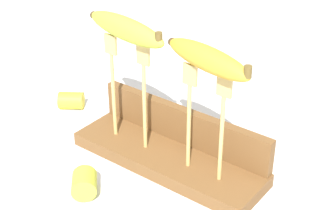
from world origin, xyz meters
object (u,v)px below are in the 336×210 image
fork_stand_left (128,83)px  banana_chunk_near (84,183)px  fork_stand_right (205,114)px  banana_raised_right (208,59)px  banana_chunk_far (71,100)px  banana_raised_left (126,29)px

fork_stand_left → banana_chunk_near: bearing=-82.1°
fork_stand_right → banana_raised_right: bearing=166.2°
fork_stand_left → fork_stand_right: bearing=0.0°
fork_stand_right → banana_chunk_far: 0.40m
fork_stand_right → banana_chunk_far: bearing=172.8°
fork_stand_left → banana_raised_left: (-0.00, 0.00, 0.10)m
banana_raised_right → banana_chunk_near: 0.30m
banana_raised_right → banana_chunk_far: (-0.38, 0.05, -0.22)m
banana_raised_left → banana_chunk_far: size_ratio=3.01×
fork_stand_left → banana_chunk_far: bearing=167.4°
fork_stand_left → fork_stand_right: fork_stand_left is taller
fork_stand_right → banana_raised_left: size_ratio=1.01×
banana_raised_right → fork_stand_right: bearing=-13.8°
fork_stand_left → banana_chunk_far: size_ratio=3.17×
banana_raised_left → banana_raised_right: 0.17m
banana_chunk_near → banana_chunk_far: banana_chunk_near is taller
banana_raised_left → banana_raised_right: size_ratio=1.06×
fork_stand_left → banana_raised_right: size_ratio=1.12×
banana_raised_left → banana_chunk_near: size_ratio=3.01×
banana_raised_left → banana_chunk_far: banana_raised_left is taller
fork_stand_right → banana_chunk_near: fork_stand_right is taller
fork_stand_left → banana_chunk_far: (-0.21, 0.05, -0.13)m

